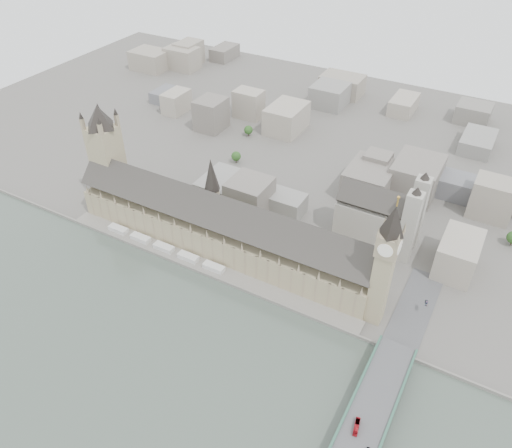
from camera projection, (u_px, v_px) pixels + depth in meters
The scene contains 15 objects.
ground at pixel (208, 262), 410.03m from camera, with size 900.00×900.00×0.00m, color #595651.
river_thames at pixel (54, 424), 296.47m from camera, with size 600.00×600.00×0.00m, color #414D43.
embankment_wall at pixel (198, 271), 398.78m from camera, with size 600.00×1.50×3.00m, color slate.
river_terrace at pixel (203, 266), 404.25m from camera, with size 270.00×15.00×2.00m, color slate.
terrace_tents at pixel (164, 247), 418.24m from camera, with size 118.00×7.00×4.00m.
palace_of_westminster at pixel (220, 227), 409.65m from camera, with size 265.00×40.73×55.44m.
elizabeth_tower at pixel (386, 258), 326.46m from camera, with size 17.00×17.00×107.50m.
victoria_tower at pixel (106, 153), 441.29m from camera, with size 30.00×30.00×100.00m.
central_tower at pixel (212, 184), 396.26m from camera, with size 13.00×13.00×48.00m.
westminster_bridge at pixel (360, 439), 283.93m from camera, with size 25.00×325.00×10.25m, color #474749.
westminster_abbey at pixel (380, 217), 417.07m from camera, with size 68.00×36.00×64.00m.
city_skyline_inland at pixel (327, 123), 566.98m from camera, with size 720.00×360.00×38.00m, color gray, non-canonical shape.
park_trees at pixel (236, 213), 450.59m from camera, with size 110.00×30.00×15.00m, color #1F491A, non-canonical shape.
red_bus_north at pixel (357, 427), 282.63m from camera, with size 2.63×11.24×3.13m, color red.
car_approach at pixel (426, 303), 358.70m from camera, with size 2.22×5.45×1.58m, color gray.
Camera 1 is at (183.58, -246.43, 276.02)m, focal length 35.00 mm.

